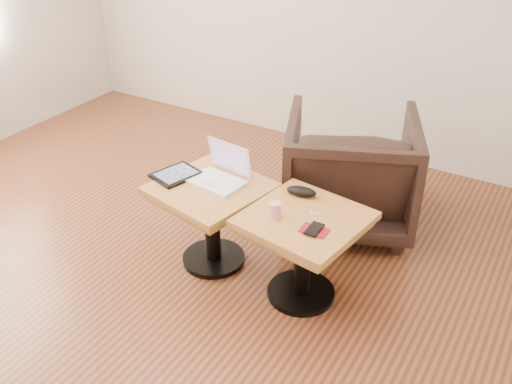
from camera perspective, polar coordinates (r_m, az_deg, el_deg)
The scene contains 11 objects.
room_shell at distance 2.64m, azimuth -15.32°, elevation 13.60°, with size 4.52×4.52×2.71m.
side_table_left at distance 3.21m, azimuth -4.50°, elevation -1.37°, with size 0.66×0.66×0.51m.
side_table_right at distance 2.95m, azimuth 4.81°, elevation -4.53°, with size 0.64×0.64×0.51m.
laptop at distance 3.17m, azimuth -3.53°, elevation 1.84°, with size 0.32×0.28×0.21m.
tablet at distance 3.25m, azimuth -8.00°, elevation 1.74°, with size 0.26×0.30×0.02m.
charging_adapter at distance 3.39m, azimuth -4.04°, elevation 3.26°, with size 0.04×0.04×0.02m, color white.
glasses_case at distance 3.04m, azimuth 4.56°, elevation 0.06°, with size 0.16×0.07×0.05m, color black.
striped_cup at distance 2.85m, azimuth 1.91°, elevation -1.80°, with size 0.06×0.06×0.08m, color #DB4775.
earbuds_tangle at distance 2.90m, azimuth 5.79°, elevation -2.12°, with size 0.07×0.05×0.01m.
phone_on_sleeve at distance 2.77m, azimuth 5.84°, elevation -3.78°, with size 0.13×0.12×0.02m.
armchair at distance 3.62m, azimuth 9.36°, elevation 2.07°, with size 0.79×0.81×0.74m, color black.
Camera 1 is at (1.83, -1.76, 2.08)m, focal length 40.00 mm.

